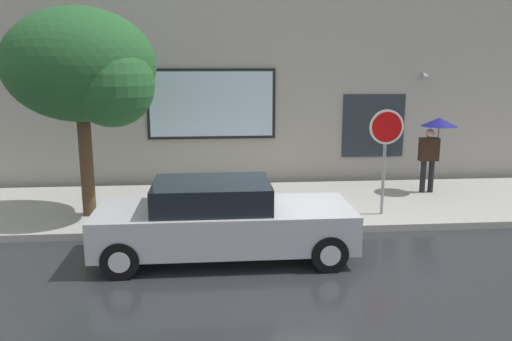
{
  "coord_description": "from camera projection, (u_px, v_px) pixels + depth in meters",
  "views": [
    {
      "loc": [
        -1.52,
        -8.96,
        3.53
      ],
      "look_at": [
        -0.6,
        1.8,
        1.2
      ],
      "focal_mm": 35.85,
      "sensor_mm": 36.0,
      "label": 1
    }
  ],
  "objects": [
    {
      "name": "street_tree",
      "position": [
        86.0,
        69.0,
        10.7
      ],
      "size": [
        3.2,
        2.72,
        4.49
      ],
      "color": "#4C3823",
      "rests_on": "sidewalk"
    },
    {
      "name": "parked_car",
      "position": [
        222.0,
        220.0,
        9.22
      ],
      "size": [
        4.59,
        1.82,
        1.43
      ],
      "color": "#B7BABF",
      "rests_on": "ground"
    },
    {
      "name": "pedestrian_with_umbrella",
      "position": [
        435.0,
        135.0,
        13.1
      ],
      "size": [
        0.92,
        0.91,
        1.96
      ],
      "color": "black",
      "rests_on": "sidewalk"
    },
    {
      "name": "ground_plane",
      "position": [
        296.0,
        252.0,
        9.6
      ],
      "size": [
        60.0,
        60.0,
        0.0
      ],
      "primitive_type": "plane",
      "color": "#282B2D"
    },
    {
      "name": "sidewalk",
      "position": [
        276.0,
        205.0,
        12.5
      ],
      "size": [
        20.0,
        4.0,
        0.15
      ],
      "primitive_type": "cube",
      "color": "#A3A099",
      "rests_on": "ground"
    },
    {
      "name": "fire_hydrant",
      "position": [
        242.0,
        198.0,
        11.32
      ],
      "size": [
        0.3,
        0.44,
        0.82
      ],
      "color": "red",
      "rests_on": "sidewalk"
    },
    {
      "name": "building_facade",
      "position": [
        266.0,
        62.0,
        14.21
      ],
      "size": [
        20.0,
        0.67,
        7.0
      ],
      "color": "#9E998E",
      "rests_on": "ground"
    },
    {
      "name": "stop_sign",
      "position": [
        386.0,
        141.0,
        11.13
      ],
      "size": [
        0.76,
        0.1,
        2.35
      ],
      "color": "gray",
      "rests_on": "sidewalk"
    }
  ]
}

